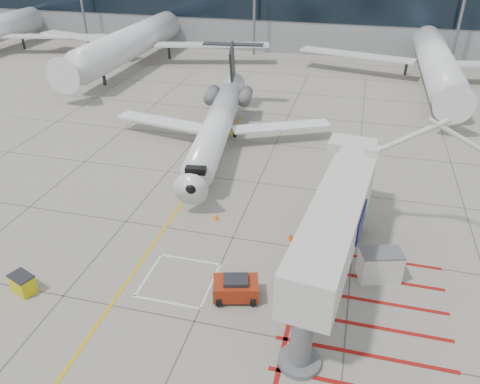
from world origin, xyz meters
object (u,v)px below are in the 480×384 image
(pushback_tug, at_px, (236,287))
(spill_bin, at_px, (23,283))
(regional_jet, at_px, (213,119))
(jet_bridge, at_px, (332,234))

(pushback_tug, xyz_separation_m, spill_bin, (-12.11, -2.58, -0.15))
(regional_jet, height_order, pushback_tug, regional_jet)
(regional_jet, distance_m, spill_bin, 20.99)
(pushback_tug, bearing_deg, regional_jet, 95.95)
(regional_jet, height_order, jet_bridge, same)
(pushback_tug, bearing_deg, spill_bin, 177.02)
(regional_jet, xyz_separation_m, spill_bin, (-5.43, -20.05, -3.05))
(jet_bridge, relative_size, spill_bin, 13.27)
(pushback_tug, relative_size, spill_bin, 1.86)
(jet_bridge, distance_m, pushback_tug, 6.24)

